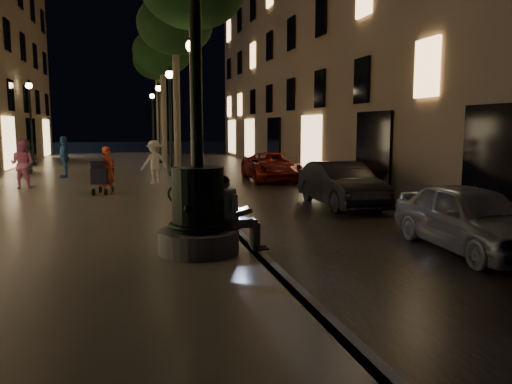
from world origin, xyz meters
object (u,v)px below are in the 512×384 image
object	(u,v)px
lamp_curb_c	(159,112)
lamp_left_c	(30,111)
lamp_curb_b	(170,107)
bicycle	(193,190)
tree_second	(175,26)
pedestrian_blue	(64,157)
fountain_lamppost	(198,195)
lamp_curb_d	(153,115)
car_third	(271,167)
tree_far	(157,61)
lamp_curb_a	(193,97)
stroller	(102,176)
car_second	(341,184)
pedestrian_pink	(22,164)
car_front	(471,218)
pedestrian_red	(108,170)
pedestrian_white	(154,162)
tree_third	(162,53)
seated_man_laptop	(233,211)
pedestrian_dark	(26,157)

from	to	relation	value
lamp_curb_c	lamp_left_c	world-z (taller)	same
lamp_curb_b	bicycle	world-z (taller)	lamp_curb_b
tree_second	pedestrian_blue	size ratio (longest dim) A/B	4.11
lamp_left_c	fountain_lamppost	bearing A→B (deg)	-73.78
lamp_curb_d	lamp_curb_b	bearing A→B (deg)	-90.00
lamp_left_c	car_third	distance (m)	14.90
tree_far	lamp_curb_c	distance (m)	3.77
lamp_curb_a	lamp_left_c	world-z (taller)	same
fountain_lamppost	stroller	xyz separation A→B (m)	(-1.99, 8.33, -0.41)
car_second	pedestrian_pink	size ratio (longest dim) A/B	2.34
car_front	bicycle	size ratio (longest dim) A/B	2.50
car_second	pedestrian_red	world-z (taller)	pedestrian_red
lamp_left_c	pedestrian_white	world-z (taller)	lamp_left_c
tree_third	pedestrian_pink	world-z (taller)	tree_third
seated_man_laptop	lamp_curb_b	bearing A→B (deg)	89.64
seated_man_laptop	car_second	bearing A→B (deg)	49.99
fountain_lamppost	lamp_curb_b	size ratio (longest dim) A/B	1.08
fountain_lamppost	lamp_left_c	world-z (taller)	fountain_lamppost
lamp_curb_b	pedestrian_blue	size ratio (longest dim) A/B	2.67
lamp_left_c	car_front	distance (m)	25.35
lamp_curb_b	pedestrian_pink	xyz separation A→B (m)	(-5.51, -3.32, -2.17)
pedestrian_red	stroller	bearing A→B (deg)	99.97
tree_third	tree_second	bearing A→B (deg)	-89.05
lamp_curb_c	car_front	xyz separation A→B (m)	(4.49, -22.40, -2.58)
lamp_curb_c	car_front	distance (m)	22.99
pedestrian_pink	pedestrian_blue	bearing A→B (deg)	-89.05
pedestrian_red	pedestrian_blue	bearing A→B (deg)	59.23
stroller	pedestrian_pink	size ratio (longest dim) A/B	0.70
lamp_curb_d	car_second	distance (m)	25.27
car_second	bicycle	bearing A→B (deg)	176.18
lamp_curb_b	bicycle	size ratio (longest dim) A/B	3.15
tree_third	pedestrian_blue	world-z (taller)	tree_third
lamp_curb_a	car_front	xyz separation A→B (m)	(4.49, -6.40, -2.58)
lamp_curb_d	car_second	size ratio (longest dim) A/B	1.19
lamp_left_c	car_second	distance (m)	20.44
lamp_left_c	pedestrian_white	distance (m)	12.88
lamp_curb_d	pedestrian_dark	xyz separation A→B (m)	(-6.49, -13.28, -2.24)
pedestrian_white	bicycle	world-z (taller)	pedestrian_white
tree_far	pedestrian_dark	xyz separation A→B (m)	(-6.57, -7.28, -5.43)
tree_second	pedestrian_white	xyz separation A→B (m)	(-1.00, -1.07, -5.30)
fountain_lamppost	lamp_curb_c	world-z (taller)	fountain_lamppost
tree_third	stroller	xyz separation A→B (m)	(-2.69, -9.67, -5.33)
seated_man_laptop	car_front	size ratio (longest dim) A/B	0.35
fountain_lamppost	lamp_curb_d	xyz separation A→B (m)	(0.70, 30.00, 2.02)
tree_far	stroller	size ratio (longest dim) A/B	6.20
fountain_lamppost	seated_man_laptop	distance (m)	0.68
lamp_curb_d	seated_man_laptop	bearing A→B (deg)	-90.17
lamp_curb_c	car_second	xyz separation A→B (m)	(4.30, -16.77, -2.57)
car_third	stroller	bearing A→B (deg)	-145.10
car_second	pedestrian_red	bearing A→B (deg)	157.18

